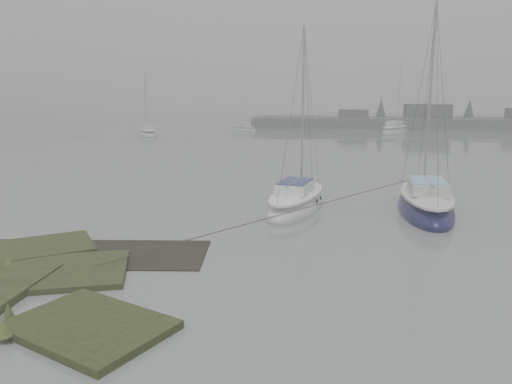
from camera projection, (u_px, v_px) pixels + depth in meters
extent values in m
plane|color=slate|center=(252.00, 155.00, 41.03)|extent=(160.00, 160.00, 0.00)
cube|color=#4C4F51|center=(470.00, 124.00, 68.70)|extent=(60.00, 8.00, 1.60)
cube|color=#424247|center=(353.00, 118.00, 69.58)|extent=(4.00, 3.00, 2.20)
cube|color=#424247|center=(427.00, 115.00, 68.24)|extent=(6.00, 3.00, 3.00)
cone|color=#384238|center=(381.00, 111.00, 70.86)|extent=(2.00, 2.00, 3.50)
cone|color=#384238|center=(469.00, 112.00, 69.35)|extent=(2.00, 2.00, 3.50)
ellipsoid|color=#121139|center=(425.00, 209.00, 22.23)|extent=(2.73, 7.07, 1.68)
ellipsoid|color=silver|center=(426.00, 195.00, 22.10)|extent=(2.22, 6.15, 0.48)
cube|color=silver|center=(428.00, 187.00, 21.73)|extent=(1.64, 2.47, 0.50)
cube|color=#83B9DB|center=(428.00, 180.00, 21.67)|extent=(1.53, 2.27, 0.08)
cylinder|color=#939399|center=(430.00, 95.00, 22.07)|extent=(0.11, 0.11, 7.93)
cylinder|color=#939399|center=(429.00, 181.00, 21.48)|extent=(0.27, 2.77, 0.09)
ellipsoid|color=silver|center=(296.00, 207.00, 22.77)|extent=(3.35, 6.51, 1.51)
ellipsoid|color=white|center=(297.00, 194.00, 22.65)|extent=(2.78, 5.64, 0.43)
cube|color=white|center=(295.00, 187.00, 22.33)|extent=(1.76, 2.37, 0.44)
cube|color=#151C52|center=(295.00, 181.00, 22.28)|extent=(1.64, 2.18, 0.07)
cylinder|color=#939399|center=(303.00, 107.00, 22.60)|extent=(0.10, 0.10, 7.10)
cylinder|color=#939399|center=(294.00, 182.00, 22.12)|extent=(0.62, 2.44, 0.08)
ellipsoid|color=silver|center=(148.00, 135.00, 58.27)|extent=(4.41, 6.16, 1.44)
ellipsoid|color=white|center=(148.00, 130.00, 58.16)|extent=(3.72, 5.30, 0.41)
cube|color=white|center=(148.00, 127.00, 57.85)|extent=(2.05, 2.38, 0.42)
cube|color=#AFB3B9|center=(148.00, 125.00, 57.80)|extent=(1.90, 2.19, 0.07)
cylinder|color=#939399|center=(146.00, 98.00, 58.11)|extent=(0.09, 0.09, 6.76)
cylinder|color=#939399|center=(148.00, 125.00, 57.65)|extent=(1.14, 2.14, 0.08)
ellipsoid|color=silver|center=(395.00, 132.00, 61.55)|extent=(5.04, 7.03, 1.64)
ellipsoid|color=white|center=(395.00, 127.00, 61.42)|extent=(4.25, 6.05, 0.46)
cube|color=white|center=(394.00, 124.00, 61.10)|extent=(2.34, 2.72, 0.48)
cube|color=silver|center=(395.00, 121.00, 61.04)|extent=(2.17, 2.51, 0.08)
cylinder|color=#939399|center=(399.00, 92.00, 61.26)|extent=(0.11, 0.11, 7.72)
cylinder|color=#939399|center=(394.00, 121.00, 60.89)|extent=(1.30, 2.45, 0.09)
ellipsoid|color=silver|center=(243.00, 130.00, 65.01)|extent=(4.54, 4.25, 1.14)
ellipsoid|color=silver|center=(243.00, 127.00, 64.92)|extent=(3.88, 3.62, 0.32)
cube|color=silver|center=(244.00, 124.00, 64.71)|extent=(1.87, 1.81, 0.33)
cube|color=silver|center=(244.00, 123.00, 64.67)|extent=(1.72, 1.68, 0.05)
cylinder|color=#939399|center=(240.00, 104.00, 64.77)|extent=(0.07, 0.07, 5.35)
cylinder|color=#939399|center=(245.00, 123.00, 64.58)|extent=(1.45, 1.28, 0.06)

